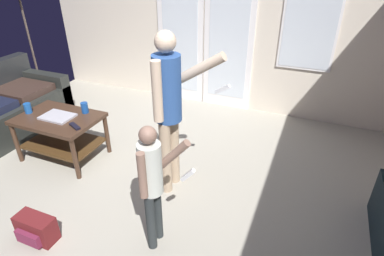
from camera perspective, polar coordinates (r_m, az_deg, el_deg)
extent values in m
cube|color=#A29D8E|center=(3.31, -10.26, -10.90)|extent=(5.39, 4.64, 0.02)
cube|color=beige|center=(4.66, 3.91, 20.17)|extent=(5.39, 0.06, 2.72)
cube|color=white|center=(4.87, -2.12, 16.32)|extent=(0.72, 0.02, 2.07)
cube|color=silver|center=(4.85, -2.20, 16.86)|extent=(0.56, 0.01, 1.77)
cube|color=white|center=(4.62, 6.62, 15.43)|extent=(0.72, 0.02, 2.07)
cube|color=silver|center=(4.60, 6.61, 15.99)|extent=(0.56, 0.01, 1.77)
cube|color=white|center=(4.37, 20.98, 19.18)|extent=(0.69, 0.02, 1.49)
cube|color=silver|center=(4.35, 20.97, 19.16)|extent=(0.63, 0.01, 1.43)
cube|color=#252825|center=(5.14, -25.02, 5.97)|extent=(0.85, 0.16, 0.59)
cube|color=#392822|center=(4.83, -28.35, 6.09)|extent=(0.62, 0.56, 0.09)
cube|color=#3F2A1D|center=(3.76, -23.08, 1.58)|extent=(0.89, 0.61, 0.04)
cube|color=#452D16|center=(3.91, -22.18, -2.51)|extent=(0.81, 0.53, 0.02)
cylinder|color=#3F2A1D|center=(4.02, -29.17, -2.39)|extent=(0.05, 0.05, 0.48)
cylinder|color=#3F2A1D|center=(3.46, -20.37, -5.32)|extent=(0.05, 0.05, 0.48)
cylinder|color=#3F2A1D|center=(4.31, -23.92, 1.05)|extent=(0.05, 0.05, 0.48)
cylinder|color=#3F2A1D|center=(3.80, -15.13, -1.13)|extent=(0.05, 0.05, 0.48)
cylinder|color=tan|center=(3.02, -4.77, -5.49)|extent=(0.11, 0.11, 0.76)
cylinder|color=tan|center=(3.14, -3.30, -3.93)|extent=(0.11, 0.11, 0.76)
cylinder|color=#2B5092|center=(2.76, -4.51, 7.09)|extent=(0.25, 0.25, 0.60)
sphere|color=beige|center=(2.63, -4.87, 15.33)|extent=(0.18, 0.18, 0.18)
cylinder|color=beige|center=(2.61, -6.32, 6.48)|extent=(0.09, 0.09, 0.53)
cylinder|color=beige|center=(2.75, 1.23, 10.57)|extent=(0.50, 0.11, 0.36)
cube|color=white|center=(2.72, 5.54, 7.05)|extent=(0.14, 0.05, 0.10)
cylinder|color=#282D2F|center=(2.57, -7.44, -16.54)|extent=(0.07, 0.07, 0.53)
cylinder|color=#282D2F|center=(2.64, -6.26, -14.90)|extent=(0.07, 0.07, 0.53)
cylinder|color=silver|center=(2.30, -7.53, -7.35)|extent=(0.17, 0.17, 0.42)
sphere|color=#906D5B|center=(2.14, -8.02, -1.25)|extent=(0.13, 0.13, 0.13)
cylinder|color=#906D5B|center=(2.21, -8.98, -8.53)|extent=(0.06, 0.06, 0.37)
cylinder|color=#906D5B|center=(2.30, -3.61, -5.04)|extent=(0.29, 0.07, 0.32)
cube|color=white|center=(2.34, -0.76, -8.46)|extent=(0.12, 0.04, 0.13)
cylinder|color=#32342A|center=(5.62, -25.10, 4.62)|extent=(0.26, 0.26, 0.02)
cylinder|color=#4B3F38|center=(5.37, -26.91, 12.31)|extent=(0.03, 0.03, 1.61)
cube|color=maroon|center=(3.01, -26.30, -15.89)|extent=(0.33, 0.15, 0.23)
cube|color=maroon|center=(2.99, -27.54, -17.34)|extent=(0.23, 0.04, 0.11)
cube|color=#B3B2BB|center=(3.74, -23.15, 1.92)|extent=(0.35, 0.25, 0.02)
cylinder|color=navy|center=(3.72, -18.85, 3.49)|extent=(0.08, 0.08, 0.12)
cylinder|color=#1C52A3|center=(3.97, -27.58, 3.20)|extent=(0.08, 0.08, 0.11)
cube|color=black|center=(3.46, -20.45, 0.31)|extent=(0.18, 0.12, 0.02)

